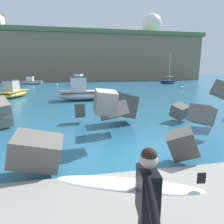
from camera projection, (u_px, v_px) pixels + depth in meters
name	position (u px, v px, depth m)	size (l,w,h in m)	color
ground_plane	(128.00, 152.00, 7.10)	(400.00, 400.00, 0.00)	#235B7A
breakwater_jetty	(57.00, 114.00, 8.55)	(30.86, 7.45, 2.66)	gray
surfer_with_board	(142.00, 199.00, 2.49)	(2.12, 1.26, 1.78)	black
boat_near_left	(80.00, 81.00, 41.61)	(4.18, 5.93, 2.42)	maroon
boat_near_centre	(13.00, 92.00, 21.88)	(2.84, 5.28, 1.96)	#EAC64C
boat_near_right	(168.00, 82.00, 46.00)	(4.73, 3.13, 6.83)	navy
boat_mid_left	(82.00, 93.00, 19.74)	(5.02, 2.51, 2.37)	beige
boat_mid_centre	(32.00, 82.00, 43.31)	(4.85, 2.08, 1.87)	beige
mooring_buoy_inner	(182.00, 87.00, 32.66)	(0.44, 0.44, 0.44)	silver
mooring_buoy_outer	(57.00, 85.00, 38.31)	(0.44, 0.44, 0.44)	silver
headland_bluff	(69.00, 59.00, 73.67)	(87.50, 36.05, 15.06)	#847056
radar_dome	(151.00, 26.00, 82.64)	(8.43, 8.43, 11.58)	silver
station_building_central	(26.00, 34.00, 77.42)	(5.70, 4.22, 4.80)	silver
station_building_east	(9.00, 33.00, 75.78)	(4.46, 5.61, 4.73)	silver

